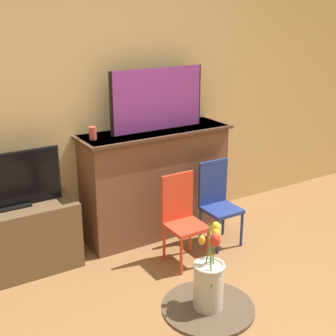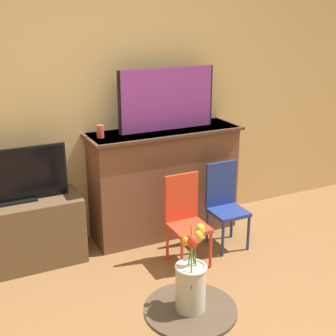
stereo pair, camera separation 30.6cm
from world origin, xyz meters
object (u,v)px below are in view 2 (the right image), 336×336
at_px(chair_red, 185,216).
at_px(chair_blue, 225,201).
at_px(painting, 167,99).
at_px(vase_tulips, 191,282).
at_px(tv_monitor, 13,177).

distance_m(chair_red, chair_blue, 0.45).
relative_size(painting, chair_blue, 1.20).
relative_size(chair_red, vase_tulips, 1.43).
xyz_separation_m(painting, chair_blue, (0.33, -0.45, -0.83)).
distance_m(chair_blue, vase_tulips, 1.59).
relative_size(tv_monitor, chair_red, 1.12).
bearing_deg(painting, tv_monitor, -178.67).
xyz_separation_m(chair_red, chair_blue, (0.44, 0.11, 0.00)).
height_order(painting, tv_monitor, painting).
height_order(painting, vase_tulips, painting).
bearing_deg(chair_red, chair_blue, 14.41).
distance_m(painting, chair_blue, 1.00).
distance_m(tv_monitor, chair_red, 1.36).
bearing_deg(painting, chair_blue, -53.67).
xyz_separation_m(painting, vase_tulips, (-0.67, -1.67, -0.63)).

